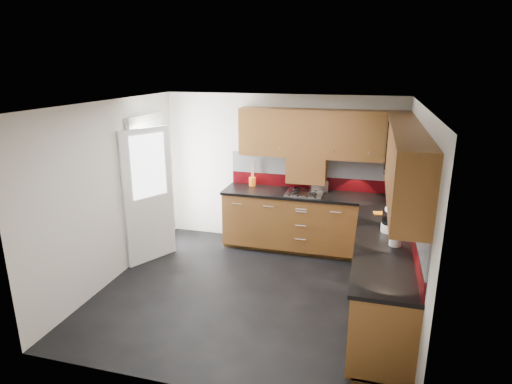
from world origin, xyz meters
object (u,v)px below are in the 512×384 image
(utensil_pot, at_px, (252,180))
(toaster, at_px, (319,186))
(gas_hob, at_px, (304,193))
(food_processor, at_px, (389,221))

(utensil_pot, height_order, toaster, utensil_pot)
(utensil_pot, distance_m, toaster, 1.08)
(gas_hob, bearing_deg, utensil_pot, 166.12)
(toaster, bearing_deg, gas_hob, -139.09)
(toaster, bearing_deg, utensil_pot, 177.27)
(gas_hob, xyz_separation_m, utensil_pot, (-0.89, 0.22, 0.08))
(utensil_pot, bearing_deg, food_processor, -35.70)
(gas_hob, distance_m, toaster, 0.27)
(food_processor, bearing_deg, utensil_pot, 144.30)
(gas_hob, bearing_deg, toaster, 40.91)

